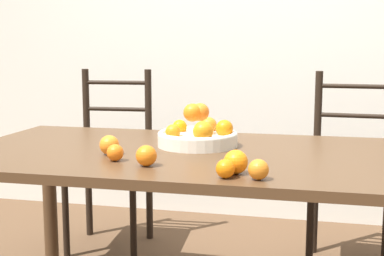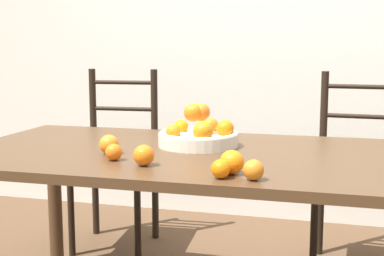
% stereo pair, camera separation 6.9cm
% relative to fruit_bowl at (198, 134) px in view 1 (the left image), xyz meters
% --- Properties ---
extents(wall_back, '(8.00, 0.06, 2.60)m').
position_rel_fruit_bowl_xyz_m(wall_back, '(0.07, 1.43, 0.51)').
color(wall_back, silver).
rests_on(wall_back, ground_plane).
extents(dining_table, '(1.99, 0.98, 0.74)m').
position_rel_fruit_bowl_xyz_m(dining_table, '(0.07, -0.11, -0.13)').
color(dining_table, '#4C331E').
rests_on(dining_table, ground_plane).
extents(fruit_bowl, '(0.33, 0.33, 0.18)m').
position_rel_fruit_bowl_xyz_m(fruit_bowl, '(0.00, 0.00, 0.00)').
color(fruit_bowl, silver).
rests_on(fruit_bowl, dining_table).
extents(orange_loose_0, '(0.06, 0.06, 0.06)m').
position_rel_fruit_bowl_xyz_m(orange_loose_0, '(0.20, -0.51, -0.02)').
color(orange_loose_0, orange).
rests_on(orange_loose_0, dining_table).
extents(orange_loose_1, '(0.07, 0.07, 0.07)m').
position_rel_fruit_bowl_xyz_m(orange_loose_1, '(-0.29, -0.25, -0.01)').
color(orange_loose_1, orange).
rests_on(orange_loose_1, dining_table).
extents(orange_loose_2, '(0.06, 0.06, 0.06)m').
position_rel_fruit_bowl_xyz_m(orange_loose_2, '(-0.22, -0.35, -0.02)').
color(orange_loose_2, orange).
rests_on(orange_loose_2, dining_table).
extents(orange_loose_3, '(0.07, 0.07, 0.07)m').
position_rel_fruit_bowl_xyz_m(orange_loose_3, '(-0.09, -0.41, -0.01)').
color(orange_loose_3, orange).
rests_on(orange_loose_3, dining_table).
extents(orange_loose_4, '(0.08, 0.08, 0.08)m').
position_rel_fruit_bowl_xyz_m(orange_loose_4, '(0.22, -0.45, -0.01)').
color(orange_loose_4, orange).
rests_on(orange_loose_4, dining_table).
extents(orange_loose_5, '(0.06, 0.06, 0.06)m').
position_rel_fruit_bowl_xyz_m(orange_loose_5, '(0.30, -0.51, -0.02)').
color(orange_loose_5, orange).
rests_on(orange_loose_5, dining_table).
extents(chair_left, '(0.45, 0.43, 1.02)m').
position_rel_fruit_bowl_xyz_m(chair_left, '(-0.67, 0.70, -0.31)').
color(chair_left, black).
rests_on(chair_left, ground_plane).
extents(chair_right, '(0.44, 0.42, 1.02)m').
position_rel_fruit_bowl_xyz_m(chair_right, '(0.66, 0.70, -0.31)').
color(chair_right, black).
rests_on(chair_right, ground_plane).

